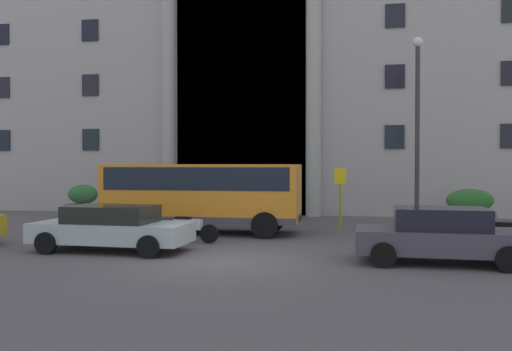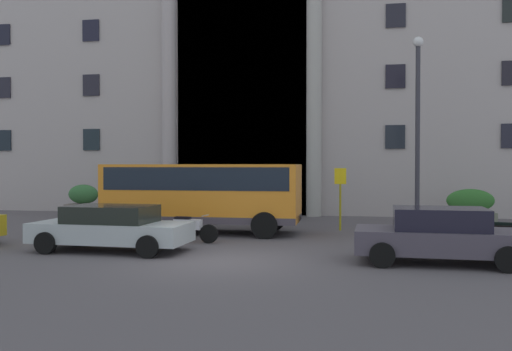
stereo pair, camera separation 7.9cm
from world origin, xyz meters
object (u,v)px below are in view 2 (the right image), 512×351
Objects in this scene: bus_stop_sign at (340,192)px; orange_minibus at (203,191)px; hedge_planter_entrance_left at (83,201)px; hedge_planter_east at (272,205)px; parked_coupe_end at (440,235)px; scooter_by_planter at (508,235)px; lamppost_plaza_centre at (418,117)px; parked_estate_mid at (111,227)px; hedge_planter_west at (470,207)px; motorcycle_near_kerb at (187,228)px.

orange_minibus is at bearing -160.36° from bus_stop_sign.
hedge_planter_entrance_left is (-12.32, 3.34, -0.73)m from bus_stop_sign.
hedge_planter_east is at bearing 0.36° from hedge_planter_entrance_left.
scooter_by_planter is (2.24, 2.49, -0.26)m from parked_coupe_end.
lamppost_plaza_centre reaches higher than hedge_planter_entrance_left.
parked_estate_mid is (-3.15, -9.64, 0.00)m from hedge_planter_east.
parked_coupe_end is at bearing -115.38° from scooter_by_planter.
hedge_planter_entrance_left is at bearing 173.30° from scooter_by_planter.
orange_minibus is 3.63× the size of scooter_by_planter.
bus_stop_sign is 12.79m from hedge_planter_entrance_left.
bus_stop_sign is 1.51× the size of hedge_planter_entrance_left.
orange_minibus is 9.04m from hedge_planter_entrance_left.
hedge_planter_east is (9.15, 0.06, -0.06)m from hedge_planter_entrance_left.
hedge_planter_west reaches higher than hedge_planter_east.
parked_estate_mid is 2.24× the size of motorcycle_near_kerb.
hedge_planter_east is 10.14m from parked_estate_mid.
hedge_planter_entrance_left reaches higher than scooter_by_planter.
hedge_planter_west reaches higher than parked_coupe_end.
parked_coupe_end reaches higher than motorcycle_near_kerb.
lamppost_plaza_centre reaches higher than scooter_by_planter.
hedge_planter_west is (17.60, -0.13, -0.03)m from hedge_planter_entrance_left.
hedge_planter_entrance_left reaches higher than hedge_planter_east.
hedge_planter_west is (5.28, 3.22, -0.76)m from bus_stop_sign.
bus_stop_sign is 1.17× the size of hedge_planter_west.
hedge_planter_entrance_left is 11.31m from parked_estate_mid.
bus_stop_sign is at bearing -15.18° from hedge_planter_entrance_left.
scooter_by_planter is at bearing 49.85° from parked_coupe_end.
hedge_planter_east is at bearing 178.76° from hedge_planter_west.
hedge_planter_east is 7.69m from motorcycle_near_kerb.
parked_coupe_end is (15.02, -9.92, -0.02)m from hedge_planter_entrance_left.
orange_minibus reaches higher than motorcycle_near_kerb.
bus_stop_sign reaches higher than parked_coupe_end.
hedge_planter_west is 1.04× the size of scooter_by_planter.
parked_estate_mid is at bearing -135.34° from bus_stop_sign.
motorcycle_near_kerb is 9.67m from scooter_by_planter.
orange_minibus is 4.79m from parked_estate_mid.
motorcycle_near_kerb is (-1.56, -7.53, -0.22)m from hedge_planter_east.
hedge_planter_entrance_left is 0.80× the size of scooter_by_planter.
hedge_planter_west is 0.27× the size of lamppost_plaza_centre.
orange_minibus reaches higher than hedge_planter_entrance_left.
orange_minibus is 1.67× the size of parked_coupe_end.
orange_minibus is at bearing 74.59° from parked_estate_mid.
hedge_planter_east is at bearing 122.29° from parked_coupe_end.
parked_coupe_end is 8.57m from lamppost_plaza_centre.
bus_stop_sign is 6.49m from scooter_by_planter.
scooter_by_planter is (11.25, 2.16, -0.23)m from parked_estate_mid.
orange_minibus is 3.46× the size of motorcycle_near_kerb.
orange_minibus is at bearing -108.52° from hedge_planter_east.
bus_stop_sign is 6.23m from hedge_planter_west.
parked_estate_mid is at bearing -108.39° from orange_minibus.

